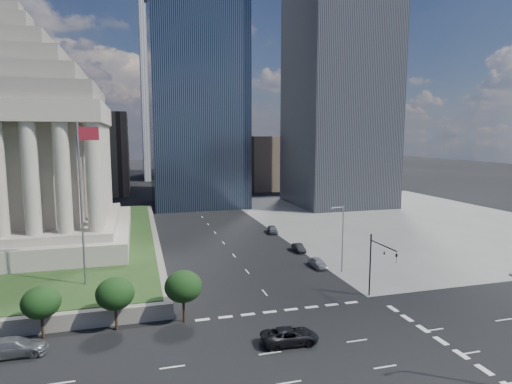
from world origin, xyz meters
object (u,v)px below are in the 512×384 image
object	(u,v)px
war_memorial	(17,128)
flagpole	(82,194)
parked_sedan_far	(273,229)
street_lamp_north	(342,235)
suv_grey	(15,347)
parked_sedan_near	(318,263)
parked_sedan_mid	(299,248)
traffic_signal_ne	(378,259)
pickup_truck	(290,336)

from	to	relation	value
war_memorial	flagpole	xyz separation A→B (m)	(12.17, -24.00, -8.29)
parked_sedan_far	war_memorial	bearing A→B (deg)	-165.47
street_lamp_north	war_memorial	bearing A→B (deg)	154.08
war_memorial	suv_grey	bearing A→B (deg)	-79.01
suv_grey	parked_sedan_near	distance (m)	41.50
parked_sedan_near	parked_sedan_mid	xyz separation A→B (m)	(0.48, 9.34, -0.07)
suv_grey	parked_sedan_far	distance (m)	56.42
flagpole	traffic_signal_ne	world-z (taller)	flagpole
flagpole	street_lamp_north	distance (m)	35.95
traffic_signal_ne	suv_grey	size ratio (longest dim) A/B	1.40
war_memorial	flagpole	size ratio (longest dim) A/B	1.95
suv_grey	parked_sedan_near	size ratio (longest dim) A/B	1.32
traffic_signal_ne	parked_sedan_far	distance (m)	38.98
war_memorial	pickup_truck	size ratio (longest dim) A/B	6.89
parked_sedan_mid	flagpole	bearing A→B (deg)	-155.13
parked_sedan_far	traffic_signal_ne	bearing A→B (deg)	-79.51
war_memorial	pickup_truck	world-z (taller)	war_memorial
traffic_signal_ne	parked_sedan_near	bearing A→B (deg)	95.90
traffic_signal_ne	parked_sedan_far	bearing A→B (deg)	91.48
flagpole	parked_sedan_mid	size ratio (longest dim) A/B	4.92
war_memorial	flagpole	bearing A→B (deg)	-63.11
pickup_truck	parked_sedan_far	bearing A→B (deg)	-13.16
flagpole	parked_sedan_far	xyz separation A→B (m)	(33.33, 28.40, -12.35)
war_memorial	parked_sedan_near	bearing A→B (deg)	-23.89
street_lamp_north	parked_sedan_mid	xyz separation A→B (m)	(-1.83, 12.40, -4.99)
flagpole	traffic_signal_ne	xyz separation A→B (m)	(34.33, -10.30, -7.86)
suv_grey	parked_sedan_mid	world-z (taller)	suv_grey
war_memorial	traffic_signal_ne	bearing A→B (deg)	-36.42
pickup_truck	flagpole	bearing A→B (deg)	51.45
street_lamp_north	parked_sedan_far	distance (m)	27.89
parked_sedan_mid	war_memorial	bearing A→B (deg)	169.85
parked_sedan_near	parked_sedan_far	xyz separation A→B (m)	(0.48, 24.34, 0.03)
traffic_signal_ne	pickup_truck	xyz separation A→B (m)	(-14.10, -7.43, -4.46)
flagpole	parked_sedan_far	world-z (taller)	flagpole
suv_grey	parked_sedan_near	bearing A→B (deg)	-63.88
flagpole	parked_sedan_mid	xyz separation A→B (m)	(33.33, 13.40, -12.45)
parked_sedan_mid	parked_sedan_far	bearing A→B (deg)	92.96
parked_sedan_near	war_memorial	bearing A→B (deg)	155.14
parked_sedan_near	parked_sedan_far	size ratio (longest dim) A/B	0.96
traffic_signal_ne	flagpole	bearing A→B (deg)	163.29
pickup_truck	parked_sedan_near	world-z (taller)	pickup_truck
flagpole	street_lamp_north	bearing A→B (deg)	1.63
flagpole	parked_sedan_near	xyz separation A→B (m)	(32.84, 4.06, -12.38)
street_lamp_north	parked_sedan_near	world-z (taller)	street_lamp_north
war_memorial	parked_sedan_mid	xyz separation A→B (m)	(45.50, -10.60, -20.73)
traffic_signal_ne	pickup_truck	world-z (taller)	traffic_signal_ne
pickup_truck	parked_sedan_mid	xyz separation A→B (m)	(13.10, 31.14, -0.12)
street_lamp_north	pickup_truck	size ratio (longest dim) A/B	1.77
traffic_signal_ne	parked_sedan_near	distance (m)	15.13
war_memorial	parked_sedan_far	world-z (taller)	war_memorial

